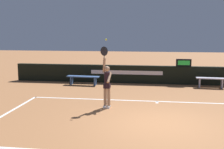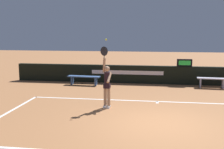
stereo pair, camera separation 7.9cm
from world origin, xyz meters
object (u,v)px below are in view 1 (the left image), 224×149
tennis_ball (106,40)px  courtside_bench_far (211,80)px  tennis_player (107,83)px  courtside_bench_near (83,78)px  speed_display (184,63)px

tennis_ball → courtside_bench_far: tennis_ball is taller
tennis_player → tennis_ball: bearing=122.5°
tennis_ball → courtside_bench_far: bearing=42.4°
courtside_bench_far → courtside_bench_near: bearing=-178.6°
courtside_bench_near → courtside_bench_far: 6.56m
speed_display → courtside_bench_near: (-5.28, -0.89, -0.80)m
tennis_ball → courtside_bench_near: bearing=114.8°
speed_display → courtside_bench_near: 5.41m
tennis_player → speed_display: bearing=56.2°
tennis_player → courtside_bench_near: size_ratio=1.31×
tennis_ball → speed_display: bearing=55.8°
speed_display → courtside_bench_far: size_ratio=0.55×
speed_display → courtside_bench_far: bearing=-29.3°
tennis_player → courtside_bench_far: bearing=42.8°
tennis_player → tennis_ball: 1.59m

